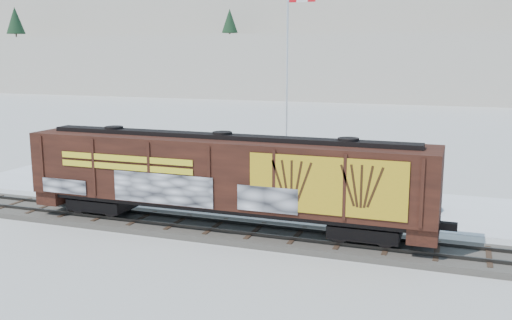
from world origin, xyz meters
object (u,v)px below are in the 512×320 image
at_px(hopper_railcar, 223,174).
at_px(car_silver, 149,171).
at_px(car_white, 276,182).
at_px(car_dark, 397,194).
at_px(flagpole, 288,107).

bearing_deg(hopper_railcar, car_silver, 136.79).
bearing_deg(car_silver, car_white, -108.72).
relative_size(car_white, car_dark, 0.94).
bearing_deg(car_dark, flagpole, 70.26).
height_order(car_silver, car_dark, car_silver).
xyz_separation_m(flagpole, car_silver, (-8.07, -4.65, -4.10)).
distance_m(car_silver, car_white, 8.88).
xyz_separation_m(flagpole, car_dark, (7.92, -5.37, -4.12)).
relative_size(hopper_railcar, car_silver, 4.71).
bearing_deg(hopper_railcar, car_dark, 46.91).
bearing_deg(car_white, car_dark, -87.41).
xyz_separation_m(hopper_railcar, car_dark, (7.12, 7.61, -2.11)).
height_order(flagpole, car_silver, flagpole).
relative_size(flagpole, car_silver, 3.13).
relative_size(hopper_railcar, car_dark, 4.10).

